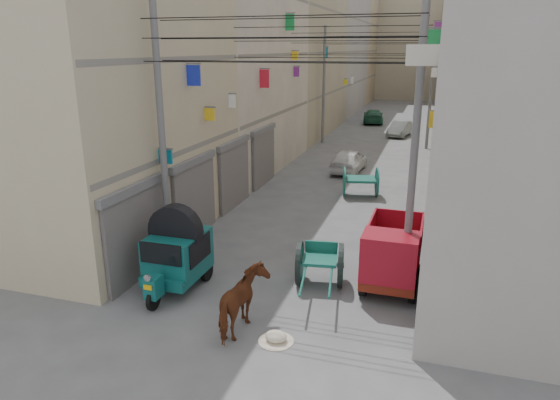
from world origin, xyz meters
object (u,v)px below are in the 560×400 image
at_px(horse, 243,303).
at_px(distant_car_white, 349,160).
at_px(auto_rickshaw, 177,251).
at_px(second_cart, 361,181).
at_px(tonga_cart, 320,263).
at_px(feed_sack, 276,337).
at_px(mini_truck, 391,258).
at_px(distant_car_green, 373,116).
at_px(distant_car_grey, 400,129).

bearing_deg(horse, distant_car_white, -88.67).
distance_m(auto_rickshaw, second_cart, 11.25).
relative_size(tonga_cart, feed_sack, 5.64).
relative_size(auto_rickshaw, distant_car_white, 0.72).
bearing_deg(auto_rickshaw, mini_truck, 17.20).
relative_size(second_cart, distant_car_green, 0.43).
bearing_deg(distant_car_green, distant_car_white, 85.28).
xyz_separation_m(horse, distant_car_green, (-1.43, 36.04, -0.14)).
bearing_deg(feed_sack, distant_car_grey, 88.93).
distance_m(second_cart, distant_car_white, 4.84).
bearing_deg(distant_car_white, tonga_cart, 100.06).
bearing_deg(mini_truck, distant_car_grey, 94.22).
bearing_deg(distant_car_grey, feed_sack, -80.58).
bearing_deg(mini_truck, tonga_cart, -167.07).
bearing_deg(second_cart, mini_truck, -88.44).
height_order(tonga_cart, second_cart, second_cart).
xyz_separation_m(horse, distant_car_grey, (1.44, 29.59, -0.19)).
bearing_deg(distant_car_green, second_cart, 87.85).
bearing_deg(distant_car_green, feed_sack, 85.75).
distance_m(auto_rickshaw, feed_sack, 4.06).
distance_m(tonga_cart, feed_sack, 3.23).
distance_m(second_cart, horse, 12.31).
xyz_separation_m(second_cart, distant_car_grey, (0.48, 17.32, -0.17)).
xyz_separation_m(tonga_cart, second_cart, (-0.23, 9.31, 0.07)).
relative_size(distant_car_white, distant_car_grey, 1.07).
distance_m(second_cart, distant_car_grey, 17.32).
bearing_deg(tonga_cart, feed_sack, -104.55).
bearing_deg(feed_sack, mini_truck, 57.84).
bearing_deg(mini_truck, auto_rickshaw, -162.32).
distance_m(feed_sack, distant_car_white, 17.18).
distance_m(mini_truck, distant_car_green, 32.96).
bearing_deg(tonga_cart, distant_car_grey, 80.50).
xyz_separation_m(auto_rickshaw, tonga_cart, (3.80, 1.35, -0.44)).
relative_size(auto_rickshaw, feed_sack, 5.10).
xyz_separation_m(auto_rickshaw, second_cart, (3.57, 10.66, -0.36)).
bearing_deg(second_cart, horse, -106.74).
height_order(auto_rickshaw, second_cart, auto_rickshaw).
bearing_deg(auto_rickshaw, distant_car_white, 81.70).
relative_size(mini_truck, feed_sack, 6.46).
bearing_deg(feed_sack, second_cart, 89.64).
bearing_deg(second_cart, distant_car_green, 83.50).
distance_m(tonga_cart, horse, 3.20).
bearing_deg(tonga_cart, second_cart, 82.47).
xyz_separation_m(second_cart, distant_car_green, (-2.39, 23.76, -0.12)).
xyz_separation_m(mini_truck, feed_sack, (-2.26, -3.60, -0.77)).
distance_m(tonga_cart, second_cart, 9.31).
distance_m(distant_car_grey, distant_car_green, 7.05).
relative_size(feed_sack, distant_car_green, 0.12).
relative_size(tonga_cart, horse, 1.62).
xyz_separation_m(feed_sack, distant_car_white, (-1.25, 17.13, 0.50)).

